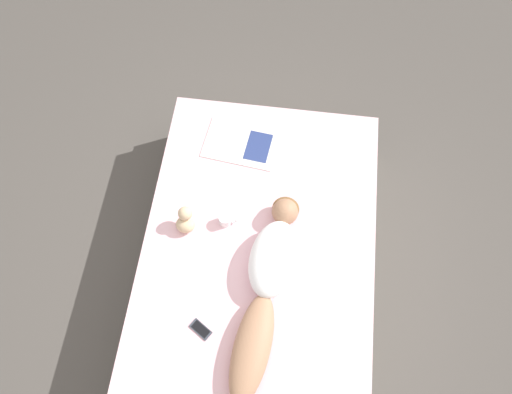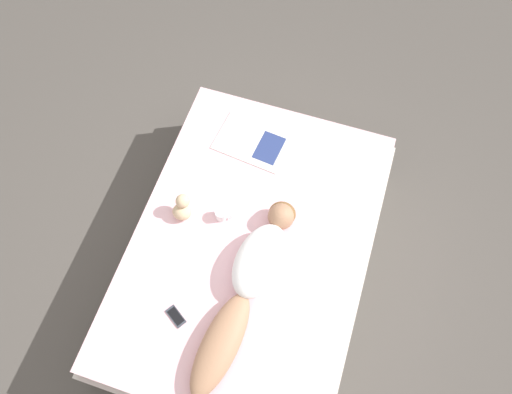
{
  "view_description": "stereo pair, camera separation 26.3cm",
  "coord_description": "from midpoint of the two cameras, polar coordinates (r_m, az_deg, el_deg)",
  "views": [
    {
      "loc": [
        0.12,
        -1.09,
        3.55
      ],
      "look_at": [
        -0.06,
        0.3,
        0.59
      ],
      "focal_mm": 35.0,
      "sensor_mm": 36.0,
      "label": 1
    },
    {
      "loc": [
        0.37,
        -1.03,
        3.55
      ],
      "look_at": [
        -0.06,
        0.3,
        0.59
      ],
      "focal_mm": 35.0,
      "sensor_mm": 36.0,
      "label": 2
    }
  ],
  "objects": [
    {
      "name": "bed",
      "position": [
        3.46,
        1.56,
        -7.03
      ],
      "size": [
        1.54,
        2.19,
        0.54
      ],
      "color": "beige",
      "rests_on": "ground_plane"
    },
    {
      "name": "ground_plane",
      "position": [
        3.71,
        1.46,
        -8.32
      ],
      "size": [
        12.0,
        12.0,
        0.0
      ],
      "primitive_type": "plane",
      "color": "#4C4742"
    },
    {
      "name": "open_magazine",
      "position": [
        3.53,
        1.85,
        6.12
      ],
      "size": [
        0.54,
        0.39,
        0.01
      ],
      "rotation": [
        0.0,
        0.0,
        -0.11
      ],
      "color": "silver",
      "rests_on": "bed"
    },
    {
      "name": "coffee_mug",
      "position": [
        3.23,
        -1.61,
        -2.15
      ],
      "size": [
        0.12,
        0.08,
        0.08
      ],
      "color": "white",
      "rests_on": "bed"
    },
    {
      "name": "cell_phone",
      "position": [
        3.09,
        -6.69,
        -13.62
      ],
      "size": [
        0.15,
        0.13,
        0.01
      ],
      "rotation": [
        0.0,
        0.0,
        1.0
      ],
      "color": "#333842",
      "rests_on": "bed"
    },
    {
      "name": "plush_toy",
      "position": [
        3.22,
        -6.15,
        -1.48
      ],
      "size": [
        0.12,
        0.14,
        0.18
      ],
      "color": "#D1B289",
      "rests_on": "bed"
    },
    {
      "name": "person",
      "position": [
        3.03,
        1.8,
        -9.9
      ],
      "size": [
        0.38,
        1.3,
        0.2
      ],
      "rotation": [
        0.0,
        0.0,
        -0.12
      ],
      "color": "#A37556",
      "rests_on": "bed"
    }
  ]
}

